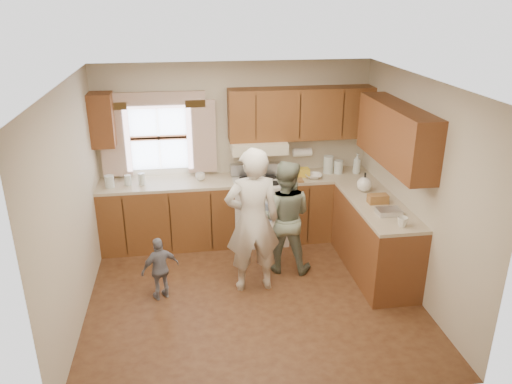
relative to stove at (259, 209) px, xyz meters
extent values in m
plane|color=#412214|center=(-0.30, -1.44, -0.47)|extent=(3.80, 3.80, 0.00)
plane|color=white|center=(-0.30, -1.44, 2.03)|extent=(3.80, 3.80, 0.00)
plane|color=beige|center=(-0.30, 0.31, 0.78)|extent=(3.80, 0.00, 3.80)
plane|color=beige|center=(-0.30, -3.19, 0.78)|extent=(3.80, 0.00, 3.80)
plane|color=beige|center=(-2.20, -1.44, 0.78)|extent=(0.00, 3.50, 3.50)
plane|color=beige|center=(1.60, -1.44, 0.78)|extent=(0.00, 3.50, 3.50)
cube|color=#45230E|center=(-1.29, 0.01, -0.02)|extent=(1.82, 0.60, 0.90)
cube|color=#45230E|center=(0.99, 0.01, -0.02)|extent=(1.22, 0.60, 0.90)
cube|color=#452210|center=(1.30, -1.11, -0.02)|extent=(0.60, 1.65, 0.90)
cube|color=#C3AE92|center=(-1.29, 0.01, 0.45)|extent=(1.82, 0.60, 0.04)
cube|color=#C3AE92|center=(0.99, 0.01, 0.45)|extent=(1.22, 0.60, 0.04)
cube|color=#C3AE92|center=(1.30, -1.11, 0.45)|extent=(0.60, 1.65, 0.04)
cube|color=#45230E|center=(0.60, 0.15, 1.33)|extent=(2.00, 0.33, 0.70)
cube|color=#452210|center=(-2.05, 0.15, 1.33)|extent=(0.30, 0.33, 0.70)
cube|color=#452210|center=(1.43, -1.11, 1.33)|extent=(0.33, 1.65, 0.70)
cube|color=beige|center=(0.00, 0.08, 0.91)|extent=(0.76, 0.45, 0.15)
cube|color=silver|center=(-1.35, 0.29, 1.03)|extent=(0.90, 0.03, 0.90)
cube|color=#FFBE4B|center=(-1.93, 0.24, 1.03)|extent=(0.40, 0.05, 1.02)
cube|color=#FFBE4B|center=(-0.77, 0.24, 1.03)|extent=(0.40, 0.05, 1.02)
cube|color=#FFBE4B|center=(-1.35, 0.24, 1.55)|extent=(1.30, 0.05, 0.22)
cylinder|color=white|center=(0.65, 0.21, 0.75)|extent=(0.27, 0.12, 0.12)
imported|color=silver|center=(-0.82, 0.04, 0.53)|extent=(0.17, 0.17, 0.10)
imported|color=silver|center=(1.40, -0.01, 0.62)|extent=(0.14, 0.14, 0.29)
imported|color=silver|center=(0.75, -0.11, 0.50)|extent=(0.26, 0.26, 0.06)
imported|color=silver|center=(1.32, -1.76, 0.53)|extent=(0.15, 0.15, 0.11)
cylinder|color=silver|center=(-2.01, -0.06, 0.56)|extent=(0.12, 0.12, 0.16)
cylinder|color=silver|center=(-1.78, -0.01, 0.54)|extent=(0.09, 0.09, 0.14)
cube|color=olive|center=(0.46, -0.19, 0.48)|extent=(0.23, 0.17, 0.02)
cube|color=gold|center=(0.60, -0.01, 0.53)|extent=(0.21, 0.14, 0.11)
cylinder|color=silver|center=(1.01, 0.07, 0.60)|extent=(0.14, 0.14, 0.25)
cylinder|color=silver|center=(1.15, 0.04, 0.57)|extent=(0.13, 0.13, 0.19)
sphere|color=silver|center=(1.27, -0.69, 0.57)|extent=(0.19, 0.19, 0.19)
cube|color=olive|center=(1.30, -1.09, 0.53)|extent=(0.24, 0.13, 0.11)
cube|color=silver|center=(1.30, -1.43, 0.51)|extent=(0.28, 0.19, 0.06)
cylinder|color=silver|center=(-1.60, -0.02, 0.55)|extent=(0.09, 0.09, 0.16)
cube|color=silver|center=(0.00, -0.01, -0.02)|extent=(0.76, 0.64, 0.90)
cube|color=#B7B7BC|center=(0.00, 0.25, 0.52)|extent=(0.76, 0.10, 0.16)
cylinder|color=#B7B7BC|center=(0.00, -0.33, 0.23)|extent=(0.68, 0.03, 0.03)
cube|color=#486FA9|center=(0.05, -0.35, 0.01)|extent=(0.22, 0.02, 0.42)
cylinder|color=black|center=(-0.18, 0.11, 0.44)|extent=(0.18, 0.18, 0.01)
cylinder|color=black|center=(0.18, 0.11, 0.44)|extent=(0.18, 0.18, 0.01)
cylinder|color=black|center=(-0.18, -0.14, 0.44)|extent=(0.18, 0.18, 0.01)
cylinder|color=black|center=(0.18, -0.14, 0.44)|extent=(0.18, 0.18, 0.01)
imported|color=beige|center=(-0.27, -1.26, 0.42)|extent=(0.66, 0.45, 1.77)
imported|color=#254329|center=(0.18, -0.88, 0.27)|extent=(0.84, 0.74, 1.46)
imported|color=gray|center=(-1.36, -1.33, -0.08)|extent=(0.49, 0.36, 0.77)
camera|label=1|loc=(-1.00, -6.44, 2.86)|focal=35.00mm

